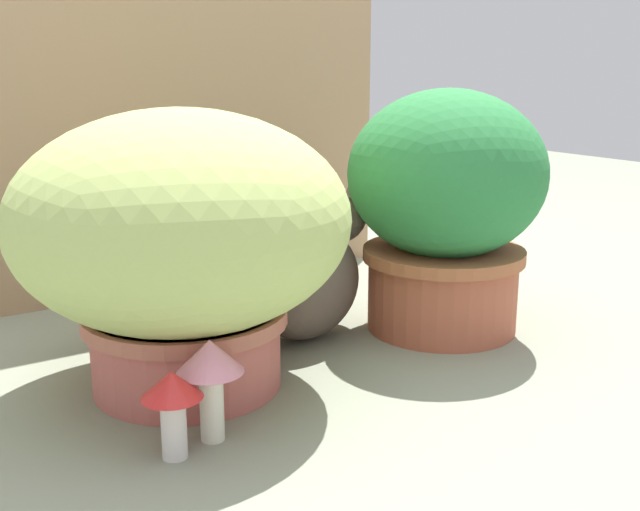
{
  "coord_description": "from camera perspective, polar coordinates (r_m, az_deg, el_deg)",
  "views": [
    {
      "loc": [
        -0.68,
        -1.1,
        0.53
      ],
      "look_at": [
        0.07,
        0.06,
        0.18
      ],
      "focal_mm": 43.47,
      "sensor_mm": 36.0,
      "label": 1
    }
  ],
  "objects": [
    {
      "name": "ground_plane",
      "position": [
        1.4,
        -0.88,
        -8.08
      ],
      "size": [
        6.0,
        6.0,
        0.0
      ],
      "primitive_type": "plane",
      "color": "gray"
    },
    {
      "name": "cardboard_backdrop",
      "position": [
        1.82,
        -11.77,
        12.23
      ],
      "size": [
        1.16,
        0.03,
        0.95
      ],
      "primitive_type": "cube",
      "color": "tan",
      "rests_on": "ground"
    },
    {
      "name": "grass_planter",
      "position": [
        1.25,
        -10.13,
        1.41
      ],
      "size": [
        0.54,
        0.54,
        0.46
      ],
      "color": "#B85C52",
      "rests_on": "ground"
    },
    {
      "name": "leafy_planter",
      "position": [
        1.54,
        9.22,
        3.82
      ],
      "size": [
        0.39,
        0.39,
        0.48
      ],
      "color": "#B0593F",
      "rests_on": "ground"
    },
    {
      "name": "cat",
      "position": [
        1.51,
        -0.6,
        -1.45
      ],
      "size": [
        0.39,
        0.25,
        0.32
      ],
      "color": "brown",
      "rests_on": "ground"
    },
    {
      "name": "mushroom_ornament_red",
      "position": [
        1.08,
        -10.82,
        -10.2
      ],
      "size": [
        0.08,
        0.08,
        0.13
      ],
      "color": "silver",
      "rests_on": "ground"
    },
    {
      "name": "mushroom_ornament_pink",
      "position": [
        1.11,
        -8.07,
        -8.13
      ],
      "size": [
        0.1,
        0.1,
        0.15
      ],
      "color": "silver",
      "rests_on": "ground"
    }
  ]
}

